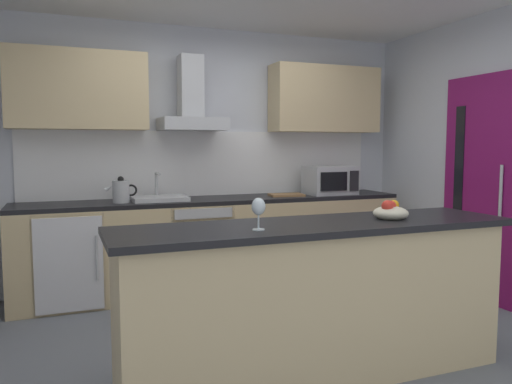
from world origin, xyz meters
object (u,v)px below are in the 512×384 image
oven (196,244)px  chopping_board (286,195)px  microwave (330,180)px  wine_glass (259,208)px  fruit_bowl (391,212)px  refrigerator (69,258)px  kettle (121,191)px  range_hood (191,107)px  sink (159,198)px

oven → chopping_board: bearing=-1.4°
microwave → wine_glass: microwave is taller
fruit_bowl → chopping_board: fruit_bowl is taller
wine_glass → chopping_board: size_ratio=0.52×
refrigerator → microwave: bearing=-0.6°
kettle → range_hood: range_hood is taller
range_hood → wine_glass: (-0.21, -2.28, -0.71)m
refrigerator → range_hood: bearing=6.5°
oven → kettle: bearing=-177.2°
oven → sink: size_ratio=1.60×
range_hood → fruit_bowl: 2.44m
microwave → fruit_bowl: 2.16m
sink → kettle: 0.36m
sink → range_hood: 0.93m
refrigerator → chopping_board: 2.16m
refrigerator → range_hood: range_hood is taller
kettle → fruit_bowl: bearing=-54.9°
range_hood → wine_glass: 2.40m
microwave → chopping_board: bearing=179.5°
microwave → range_hood: (-1.45, 0.16, 0.74)m
sink → range_hood: bearing=18.7°
kettle → chopping_board: bearing=0.3°
chopping_board → range_hood: bearing=170.8°
oven → refrigerator: 1.16m
refrigerator → chopping_board: (2.11, -0.02, 0.49)m
microwave → range_hood: range_hood is taller
oven → microwave: 1.57m
refrigerator → range_hood: (1.16, 0.13, 1.36)m
refrigerator → wine_glass: size_ratio=4.78×
refrigerator → sink: bearing=1.0°
microwave → sink: size_ratio=1.00×
sink → oven: bearing=-1.8°
oven → fruit_bowl: bearing=-70.6°
microwave → chopping_board: microwave is taller
fruit_bowl → microwave: bearing=70.3°
oven → sink: (-0.35, 0.01, 0.47)m
wine_glass → sink: bearing=93.8°
refrigerator → fruit_bowl: 2.85m
range_hood → fruit_bowl: bearing=-71.7°
refrigerator → kettle: (0.46, -0.03, 0.58)m
fruit_bowl → oven: bearing=109.4°
sink → fruit_bowl: sink is taller
sink → wine_glass: 2.17m
refrigerator → sink: 0.95m
wine_glass → chopping_board: wine_glass is taller
sink → fruit_bowl: (1.07, -2.07, 0.07)m
microwave → chopping_board: size_ratio=1.47×
microwave → kettle: size_ratio=1.73×
chopping_board → oven: bearing=178.6°
range_hood → chopping_board: 1.30m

